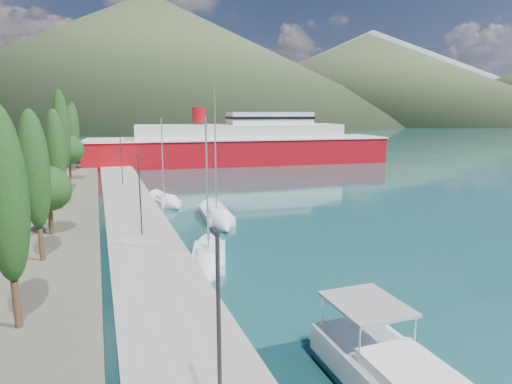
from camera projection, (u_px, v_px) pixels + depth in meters
name	position (u px, v px, depth m)	size (l,w,h in m)	color
ground	(138.00, 144.00, 132.66)	(1400.00, 1400.00, 0.00)	#17474A
quay	(131.00, 207.00, 42.89)	(5.00, 88.00, 0.80)	gray
hills_far	(201.00, 65.00, 625.20)	(1480.00, 900.00, 180.00)	slate
hills_near	(220.00, 68.00, 389.69)	(1010.00, 520.00, 115.00)	#39492B
tree_row	(62.00, 148.00, 46.61)	(4.00, 62.56, 11.62)	#47301E
lamp_posts	(139.00, 189.00, 32.33)	(0.15, 46.84, 6.06)	#2D2D33
sailboat_near	(208.00, 267.00, 26.75)	(4.12, 7.62, 10.50)	silver
sailboat_mid	(220.00, 221.00, 37.99)	(3.17, 9.21, 13.00)	silver
sailboat_far	(169.00, 203.00, 45.22)	(3.60, 7.15, 10.06)	silver
ferry	(241.00, 146.00, 81.96)	(57.29, 17.77, 11.19)	#A60A13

